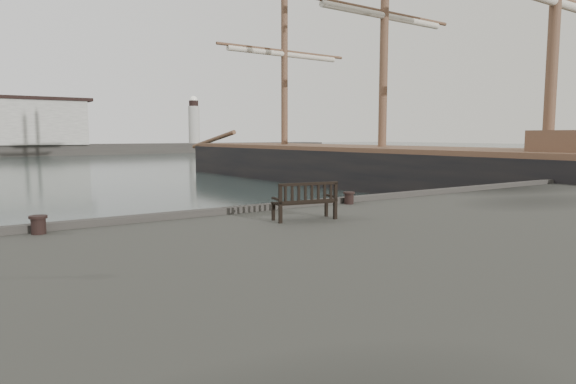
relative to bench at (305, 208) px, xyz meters
name	(u,v)px	position (x,y,z in m)	size (l,w,h in m)	color
ground	(246,263)	(-0.55, 2.26, -1.87)	(400.00, 400.00, 0.00)	black
bench	(305,208)	(0.00, 0.00, 0.00)	(1.77, 0.86, 0.98)	black
bollard_left	(38,225)	(-6.16, 1.76, -0.10)	(0.40, 0.40, 0.42)	black
bollard_right	(349,198)	(3.02, 1.76, -0.11)	(0.38, 0.38, 0.40)	black
tall_ship_main	(381,175)	(19.17, 17.05, -1.05)	(11.00, 44.32, 32.95)	black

